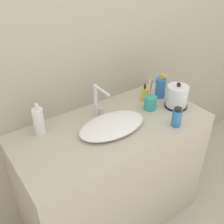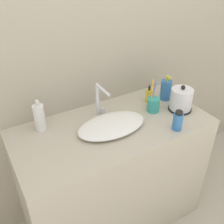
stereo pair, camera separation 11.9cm
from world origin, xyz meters
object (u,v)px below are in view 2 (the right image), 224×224
object	(u,v)px
electric_kettle	(181,100)
hand_cream_bottle	(40,117)
faucet	(100,99)
lotion_bottle	(166,90)
mouthwash_bottle	(178,121)
toothbrush_cup	(153,104)
shampoo_bottle	(149,95)

from	to	relation	value
electric_kettle	hand_cream_bottle	xyz separation A→B (m)	(-0.86, 0.25, 0.01)
faucet	electric_kettle	xyz separation A→B (m)	(0.49, -0.20, -0.06)
electric_kettle	hand_cream_bottle	size ratio (longest dim) A/B	0.90
hand_cream_bottle	electric_kettle	bearing A→B (deg)	-16.38
lotion_bottle	mouthwash_bottle	distance (m)	0.36
toothbrush_cup	hand_cream_bottle	world-z (taller)	toothbrush_cup
faucet	electric_kettle	bearing A→B (deg)	-22.21
faucet	toothbrush_cup	bearing A→B (deg)	-20.29
faucet	electric_kettle	size ratio (longest dim) A/B	1.23
faucet	shampoo_bottle	xyz separation A→B (m)	(0.38, -0.01, -0.08)
faucet	hand_cream_bottle	world-z (taller)	faucet
shampoo_bottle	mouthwash_bottle	bearing A→B (deg)	-98.38
lotion_bottle	shampoo_bottle	bearing A→B (deg)	167.45
electric_kettle	mouthwash_bottle	distance (m)	0.23
hand_cream_bottle	toothbrush_cup	bearing A→B (deg)	-13.98
electric_kettle	mouthwash_bottle	world-z (taller)	electric_kettle
faucet	shampoo_bottle	bearing A→B (deg)	-1.80
electric_kettle	shampoo_bottle	world-z (taller)	electric_kettle
electric_kettle	lotion_bottle	distance (m)	0.16
mouthwash_bottle	hand_cream_bottle	distance (m)	0.81
faucet	toothbrush_cup	xyz separation A→B (m)	(0.33, -0.12, -0.08)
lotion_bottle	hand_cream_bottle	size ratio (longest dim) A/B	0.90
lotion_bottle	hand_cream_bottle	xyz separation A→B (m)	(-0.87, 0.09, 0.01)
mouthwash_bottle	hand_cream_bottle	world-z (taller)	hand_cream_bottle
faucet	shampoo_bottle	size ratio (longest dim) A/B	1.64
electric_kettle	lotion_bottle	bearing A→B (deg)	87.09
shampoo_bottle	hand_cream_bottle	size ratio (longest dim) A/B	0.68
toothbrush_cup	mouthwash_bottle	size ratio (longest dim) A/B	1.79
shampoo_bottle	hand_cream_bottle	xyz separation A→B (m)	(-0.75, 0.06, 0.03)
lotion_bottle	hand_cream_bottle	world-z (taller)	hand_cream_bottle
toothbrush_cup	mouthwash_bottle	xyz separation A→B (m)	(-0.00, -0.23, 0.01)
faucet	shampoo_bottle	world-z (taller)	faucet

